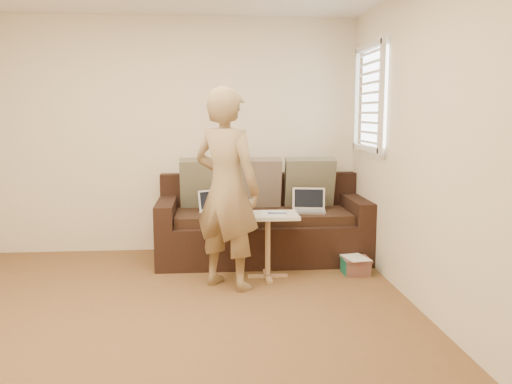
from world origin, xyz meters
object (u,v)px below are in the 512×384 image
Objects in this scene: striped_box at (356,266)px; sofa at (262,220)px; person at (227,189)px; laptop_white at (218,213)px; side_table at (268,246)px; laptop_silver at (309,212)px; drinking_glass at (248,206)px.

sofa is at bearing 143.11° from striped_box.
person is at bearing -168.06° from striped_box.
side_table is (0.46, -0.60, -0.21)m from laptop_white.
person is at bearing -128.57° from laptop_silver.
side_table is 5.13× the size of drinking_glass.
striped_box is at bearing -132.21° from person.
person is at bearing -121.59° from drinking_glass.
laptop_white is 0.92m from person.
laptop_silver is 0.82m from drinking_glass.
sofa is at bearing -22.04° from laptop_white.
person is 0.74m from side_table.
sofa reaches higher than laptop_white.
laptop_white is at bearing -49.53° from person.
striped_box is at bearing 1.81° from side_table.
striped_box is at bearing -53.30° from laptop_white.
drinking_glass is (0.21, 0.34, -0.22)m from person.
striped_box is (0.86, 0.03, -0.23)m from side_table.
drinking_glass is 1.20m from striped_box.
side_table is at bearing -91.18° from sofa.
laptop_white is 0.52× the size of side_table.
drinking_glass is 0.46× the size of striped_box.
laptop_white is at bearing 119.42° from drinking_glass.
laptop_white reaches higher than side_table.
striped_box is (1.05, -0.08, -0.59)m from drinking_glass.
laptop_white is 2.67× the size of drinking_glass.
sofa is 1.23× the size of person.
striped_box is (0.85, -0.64, -0.34)m from sofa.
laptop_silver is at bearing 125.78° from striped_box.
sofa is at bearing 70.79° from drinking_glass.
person is (-0.41, -0.90, 0.47)m from sofa.
drinking_glass is (0.28, -0.49, 0.16)m from laptop_white.
person reaches higher than drinking_glass.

